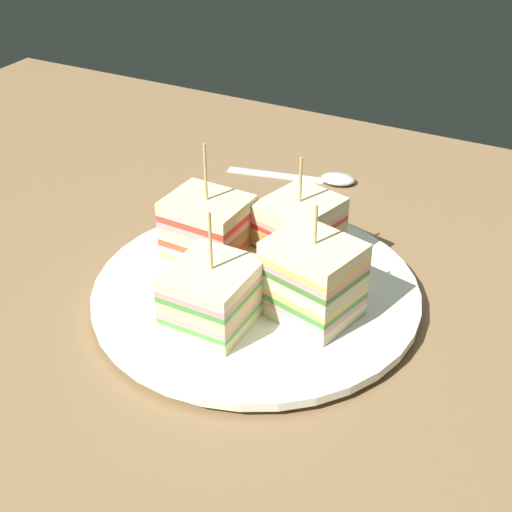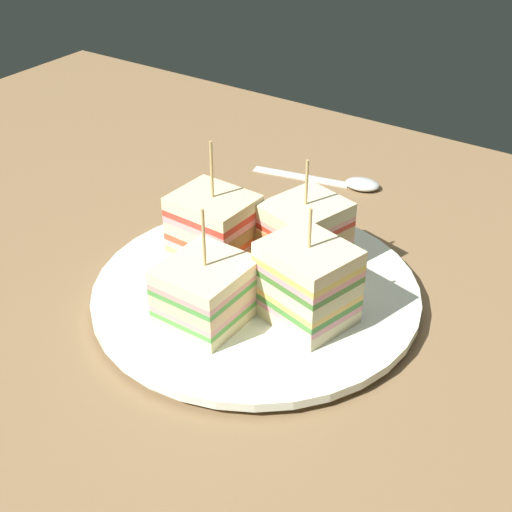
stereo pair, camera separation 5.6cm
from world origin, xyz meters
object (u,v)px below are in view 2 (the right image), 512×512
(plate, at_px, (256,293))
(sandwich_wedge_1, at_px, (214,229))
(spoon, at_px, (346,182))
(chip_pile, at_px, (251,264))
(sandwich_wedge_0, at_px, (304,234))
(sandwich_wedge_3, at_px, (307,283))
(sandwich_wedge_2, at_px, (207,292))

(plate, distance_m, sandwich_wedge_1, 0.06)
(plate, xyz_separation_m, spoon, (0.04, -0.22, -0.00))
(chip_pile, distance_m, spoon, 0.21)
(sandwich_wedge_0, height_order, sandwich_wedge_3, same)
(sandwich_wedge_1, height_order, sandwich_wedge_3, sandwich_wedge_1)
(chip_pile, bearing_deg, sandwich_wedge_3, 162.37)
(sandwich_wedge_0, bearing_deg, chip_pile, -14.17)
(plate, height_order, chip_pile, chip_pile)
(sandwich_wedge_2, height_order, chip_pile, sandwich_wedge_2)
(sandwich_wedge_1, distance_m, chip_pile, 0.04)
(plate, relative_size, sandwich_wedge_0, 2.76)
(sandwich_wedge_2, bearing_deg, chip_pile, 3.59)
(plate, relative_size, sandwich_wedge_3, 2.79)
(sandwich_wedge_1, bearing_deg, sandwich_wedge_3, -11.04)
(plate, xyz_separation_m, sandwich_wedge_0, (-0.01, -0.05, 0.03))
(sandwich_wedge_0, relative_size, sandwich_wedge_3, 1.01)
(sandwich_wedge_0, height_order, sandwich_wedge_1, sandwich_wedge_1)
(sandwich_wedge_0, bearing_deg, plate, 2.03)
(sandwich_wedge_0, xyz_separation_m, sandwich_wedge_3, (-0.04, 0.06, 0.00))
(plate, height_order, sandwich_wedge_3, sandwich_wedge_3)
(sandwich_wedge_0, distance_m, spoon, 0.18)
(sandwich_wedge_2, xyz_separation_m, sandwich_wedge_3, (-0.06, -0.04, 0.01))
(plate, bearing_deg, spoon, -80.83)
(chip_pile, bearing_deg, plate, 139.14)
(plate, distance_m, sandwich_wedge_0, 0.06)
(sandwich_wedge_0, height_order, sandwich_wedge_2, same)
(sandwich_wedge_2, xyz_separation_m, chip_pile, (0.00, -0.06, -0.01))
(sandwich_wedge_1, xyz_separation_m, sandwich_wedge_2, (-0.04, 0.07, -0.01))
(sandwich_wedge_0, relative_size, chip_pile, 1.32)
(sandwich_wedge_1, height_order, sandwich_wedge_2, sandwich_wedge_1)
(spoon, bearing_deg, sandwich_wedge_0, -86.10)
(chip_pile, bearing_deg, sandwich_wedge_1, -6.19)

